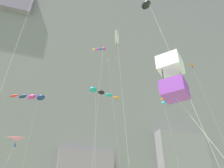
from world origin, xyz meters
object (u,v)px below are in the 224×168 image
object	(u,v)px
kite_windsock_upper_mid	(32,97)
kite_box_far_right	(172,77)
kite_box_mid_center	(164,101)
kite_windsock_high_right	(101,50)
kite_windsock_near_cliff	(101,92)
kite_delta_low_left	(15,148)
kite_diamond_far_left	(117,39)
kite_diamond_upper_left	(108,59)
kite_delta_low_center	(196,71)

from	to	relation	value
kite_windsock_upper_mid	kite_box_far_right	bearing A→B (deg)	-73.67
kite_windsock_upper_mid	kite_box_mid_center	bearing A→B (deg)	-9.53
kite_windsock_high_right	kite_windsock_near_cliff	xyz separation A→B (m)	(2.30, 8.40, -2.78)
kite_box_far_right	kite_delta_low_left	xyz separation A→B (m)	(-7.54, 14.76, 0.04)
kite_windsock_upper_mid	kite_diamond_far_left	size ratio (longest dim) A/B	0.92
kite_delta_low_left	kite_box_far_right	bearing A→B (deg)	-62.95
kite_diamond_upper_left	kite_diamond_far_left	distance (m)	15.56
kite_windsock_upper_mid	kite_diamond_upper_left	xyz separation A→B (m)	(12.23, -3.16, 8.54)
kite_windsock_high_right	kite_box_far_right	xyz separation A→B (m)	(-1.19, -18.77, -17.37)
kite_windsock_upper_mid	kite_windsock_high_right	size ratio (longest dim) A/B	0.81
kite_delta_low_center	kite_windsock_high_right	bearing A→B (deg)	175.57
kite_box_mid_center	kite_delta_low_left	size ratio (longest dim) A/B	2.42
kite_windsock_near_cliff	kite_diamond_upper_left	xyz separation A→B (m)	(0.63, -2.63, 5.90)
kite_windsock_high_right	kite_diamond_far_left	world-z (taller)	kite_windsock_high_right
kite_diamond_far_left	kite_delta_low_center	bearing A→B (deg)	21.01
kite_diamond_far_left	kite_box_mid_center	bearing A→B (deg)	43.65
kite_box_far_right	kite_delta_low_left	distance (m)	16.58
kite_diamond_upper_left	kite_box_mid_center	distance (m)	13.03
kite_windsock_upper_mid	kite_box_mid_center	xyz separation A→B (m)	(22.69, -3.81, 0.81)
kite_box_far_right	kite_box_mid_center	xyz separation A→B (m)	(14.58, 23.90, 12.77)
kite_windsock_upper_mid	kite_delta_low_left	xyz separation A→B (m)	(0.58, -12.95, -11.91)
kite_box_mid_center	kite_delta_low_left	distance (m)	27.10
kite_windsock_near_cliff	kite_delta_low_left	size ratio (longest dim) A/B	2.62
kite_windsock_near_cliff	kite_delta_low_left	distance (m)	22.08
kite_box_far_right	kite_diamond_upper_left	distance (m)	32.24
kite_windsock_upper_mid	kite_box_far_right	size ratio (longest dim) A/B	2.19
kite_box_far_right	kite_windsock_upper_mid	bearing A→B (deg)	106.33
kite_diamond_far_left	kite_delta_low_left	xyz separation A→B (m)	(-8.86, 3.51, -12.86)
kite_windsock_upper_mid	kite_diamond_far_left	bearing A→B (deg)	-60.17
kite_diamond_far_left	kite_delta_low_left	bearing A→B (deg)	158.38
kite_windsock_upper_mid	kite_delta_low_left	distance (m)	17.60
kite_delta_low_center	kite_windsock_upper_mid	bearing A→B (deg)	158.36
kite_delta_low_center	kite_box_mid_center	size ratio (longest dim) A/B	1.17
kite_delta_low_center	kite_box_mid_center	xyz separation A→B (m)	(-3.03, 6.39, -3.03)
kite_delta_low_center	kite_box_mid_center	bearing A→B (deg)	115.32
kite_diamond_far_left	kite_windsock_upper_mid	bearing A→B (deg)	119.83
kite_windsock_upper_mid	kite_diamond_far_left	xyz separation A→B (m)	(9.44, -16.46, 0.95)
kite_delta_low_center	kite_windsock_upper_mid	world-z (taller)	kite_delta_low_center
kite_delta_low_left	kite_delta_low_center	bearing A→B (deg)	6.22
kite_windsock_upper_mid	kite_diamond_far_left	world-z (taller)	kite_diamond_far_left
kite_windsock_near_cliff	kite_delta_low_left	xyz separation A→B (m)	(-11.02, -12.41, -14.56)
kite_box_far_right	kite_delta_low_left	size ratio (longest dim) A/B	1.07
kite_windsock_near_cliff	kite_windsock_upper_mid	bearing A→B (deg)	177.37
kite_diamond_upper_left	kite_windsock_upper_mid	bearing A→B (deg)	165.50
kite_windsock_upper_mid	kite_windsock_near_cliff	distance (m)	11.91
kite_box_mid_center	kite_delta_low_left	xyz separation A→B (m)	(-22.11, -9.14, -12.73)
kite_windsock_high_right	kite_diamond_upper_left	size ratio (longest dim) A/B	0.85
kite_windsock_upper_mid	kite_windsock_near_cliff	bearing A→B (deg)	-2.63
kite_delta_low_center	kite_windsock_near_cliff	xyz separation A→B (m)	(-14.12, 9.67, -1.20)
kite_windsock_near_cliff	kite_box_mid_center	world-z (taller)	kite_windsock_near_cliff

